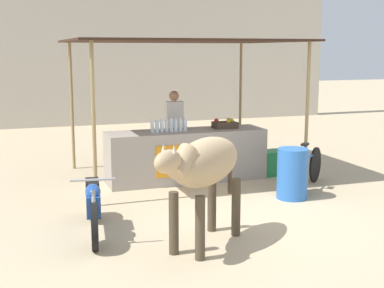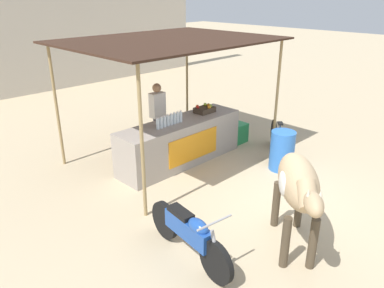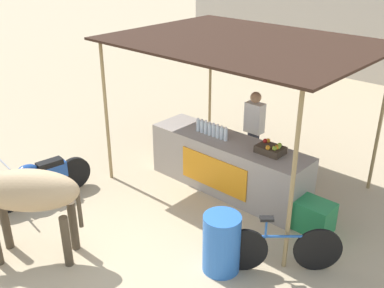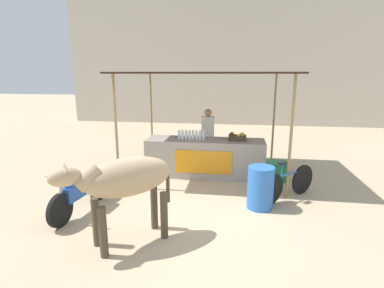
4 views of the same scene
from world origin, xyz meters
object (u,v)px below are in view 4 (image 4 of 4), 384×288
object	(u,v)px
cow	(125,180)
bicycle_leaning	(287,183)
stall_counter	(205,158)
motorcycle_parked	(80,191)
fruit_crate	(238,137)
vendor_behind_counter	(208,138)
cooler_box	(274,171)
water_barrel	(260,188)

from	to	relation	value
cow	bicycle_leaning	bearing A→B (deg)	37.07
stall_counter	motorcycle_parked	world-z (taller)	stall_counter
stall_counter	fruit_crate	bearing A→B (deg)	3.80
vendor_behind_counter	cooler_box	bearing A→B (deg)	-26.01
vendor_behind_counter	stall_counter	bearing A→B (deg)	-90.09
fruit_crate	cow	xyz separation A→B (m)	(-1.70, -3.39, -0.00)
motorcycle_parked	bicycle_leaning	world-z (taller)	motorcycle_parked
fruit_crate	motorcycle_parked	bearing A→B (deg)	-139.74
water_barrel	cow	world-z (taller)	cow
stall_counter	cow	xyz separation A→B (m)	(-0.89, -3.33, 0.55)
stall_counter	vendor_behind_counter	world-z (taller)	vendor_behind_counter
water_barrel	cow	distance (m)	2.74
cooler_box	water_barrel	xyz separation A→B (m)	(-0.47, -1.67, 0.18)
fruit_crate	motorcycle_parked	size ratio (longest dim) A/B	0.25
cooler_box	motorcycle_parked	size ratio (longest dim) A/B	0.33
cow	motorcycle_parked	world-z (taller)	cow
motorcycle_parked	bicycle_leaning	size ratio (longest dim) A/B	1.43
bicycle_leaning	fruit_crate	bearing A→B (deg)	129.03
fruit_crate	vendor_behind_counter	xyz separation A→B (m)	(-0.81, 0.70, -0.19)
vendor_behind_counter	motorcycle_parked	xyz separation A→B (m)	(-2.13, -3.20, -0.42)
fruit_crate	motorcycle_parked	xyz separation A→B (m)	(-2.95, -2.50, -0.61)
fruit_crate	cooler_box	xyz separation A→B (m)	(0.93, -0.15, -0.79)
motorcycle_parked	bicycle_leaning	bearing A→B (deg)	16.58
vendor_behind_counter	cooler_box	distance (m)	2.03
fruit_crate	cooler_box	bearing A→B (deg)	-9.26
cooler_box	vendor_behind_counter	bearing A→B (deg)	153.99
cow	motorcycle_parked	bearing A→B (deg)	144.38
cow	bicycle_leaning	distance (m)	3.53
vendor_behind_counter	water_barrel	bearing A→B (deg)	-63.21
water_barrel	vendor_behind_counter	bearing A→B (deg)	116.79
cow	motorcycle_parked	xyz separation A→B (m)	(-1.25, 0.89, -0.61)
fruit_crate	cow	world-z (taller)	cow
stall_counter	fruit_crate	size ratio (longest dim) A/B	6.82
fruit_crate	stall_counter	bearing A→B (deg)	-176.20
stall_counter	motorcycle_parked	size ratio (longest dim) A/B	1.67
fruit_crate	cooler_box	size ratio (longest dim) A/B	0.73
fruit_crate	vendor_behind_counter	size ratio (longest dim) A/B	0.27
stall_counter	fruit_crate	distance (m)	0.99
stall_counter	water_barrel	size ratio (longest dim) A/B	3.55
bicycle_leaning	motorcycle_parked	bearing A→B (deg)	-163.42
fruit_crate	cooler_box	distance (m)	1.23
vendor_behind_counter	motorcycle_parked	distance (m)	3.87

